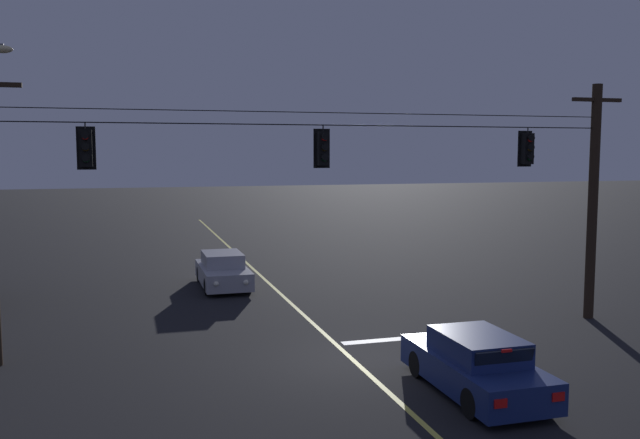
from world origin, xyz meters
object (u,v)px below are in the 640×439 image
(traffic_light_leftmost, at_px, (86,148))
(car_waiting_near_lane, at_px, (476,365))
(traffic_light_centre, at_px, (528,149))
(traffic_light_left_inner, at_px, (323,148))
(car_oncoming_lead, at_px, (223,271))

(traffic_light_leftmost, bearing_deg, car_waiting_near_lane, -31.37)
(traffic_light_centre, bearing_deg, traffic_light_left_inner, 180.00)
(traffic_light_left_inner, bearing_deg, car_oncoming_lead, 101.54)
(traffic_light_left_inner, relative_size, car_waiting_near_lane, 0.28)
(traffic_light_leftmost, xyz_separation_m, car_waiting_near_lane, (8.46, -5.16, -4.91))
(traffic_light_left_inner, bearing_deg, car_waiting_near_lane, -68.06)
(traffic_light_left_inner, xyz_separation_m, traffic_light_centre, (6.64, 0.00, 0.00))
(traffic_light_left_inner, xyz_separation_m, car_oncoming_lead, (-1.73, 8.49, -4.91))
(traffic_light_centre, relative_size, car_waiting_near_lane, 0.28)
(traffic_light_leftmost, bearing_deg, traffic_light_centre, 0.00)
(traffic_light_leftmost, distance_m, car_oncoming_lead, 10.85)
(traffic_light_leftmost, relative_size, traffic_light_left_inner, 1.00)
(car_waiting_near_lane, bearing_deg, traffic_light_centre, 48.48)
(car_oncoming_lead, bearing_deg, traffic_light_leftmost, -118.70)
(traffic_light_left_inner, distance_m, car_waiting_near_lane, 7.42)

